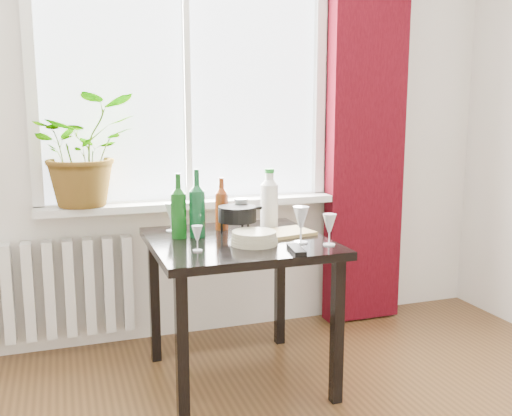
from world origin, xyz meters
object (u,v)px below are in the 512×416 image
object	(u,v)px
cleaning_bottle	(269,198)
tv_remote	(296,249)
radiator	(60,289)
cutting_board	(281,233)
wine_bottle_right	(197,203)
wineglass_front_left	(197,238)
table	(238,257)
bottle_amber	(222,203)
wineglass_back_left	(171,217)
wineglass_front_right	(301,224)
wine_bottle_left	(179,205)
potted_plant	(84,150)
wineglass_far_right	(329,229)
plate_stack	(254,238)
fondue_pot	(237,221)
wineglass_back_center	(241,215)

from	to	relation	value
cleaning_bottle	tv_remote	world-z (taller)	cleaning_bottle
radiator	cutting_board	distance (m)	1.30
wine_bottle_right	wineglass_front_left	xyz separation A→B (m)	(-0.07, -0.29, -0.11)
table	bottle_amber	distance (m)	0.33
table	wineglass_back_left	size ratio (longest dim) A/B	5.57
wineglass_front_left	cutting_board	distance (m)	0.52
bottle_amber	wineglass_front_right	distance (m)	0.50
wine_bottle_left	wine_bottle_right	xyz separation A→B (m)	(0.09, -0.01, 0.01)
radiator	table	size ratio (longest dim) A/B	0.94
tv_remote	table	bearing A→B (deg)	127.25
radiator	bottle_amber	bearing A→B (deg)	-25.27
potted_plant	wineglass_back_left	distance (m)	0.62
table	cleaning_bottle	distance (m)	0.39
potted_plant	tv_remote	world-z (taller)	potted_plant
tv_remote	wineglass_back_left	bearing A→B (deg)	136.13
wineglass_far_right	cutting_board	distance (m)	0.32
wineglass_back_left	plate_stack	xyz separation A→B (m)	(0.31, -0.41, -0.05)
wineglass_far_right	table	bearing A→B (deg)	143.47
cleaning_bottle	fondue_pot	world-z (taller)	cleaning_bottle
table	cutting_board	distance (m)	0.25
wineglass_front_right	wineglass_far_right	bearing A→B (deg)	-39.73
table	cleaning_bottle	world-z (taller)	cleaning_bottle
fondue_pot	tv_remote	xyz separation A→B (m)	(0.15, -0.40, -0.07)
wine_bottle_right	wineglass_back_left	distance (m)	0.22
wineglass_far_right	cutting_board	bearing A→B (deg)	114.58
plate_stack	wine_bottle_left	bearing A→B (deg)	140.39
wine_bottle_left	wine_bottle_right	size ratio (longest dim) A/B	0.94
radiator	plate_stack	size ratio (longest dim) A/B	3.55
tv_remote	wineglass_back_center	bearing A→B (deg)	112.12
wine_bottle_right	plate_stack	xyz separation A→B (m)	(0.22, -0.25, -0.14)
plate_stack	bottle_amber	bearing A→B (deg)	98.23
wineglass_front_right	fondue_pot	world-z (taller)	wineglass_front_right
potted_plant	tv_remote	xyz separation A→B (m)	(0.85, -0.93, -0.40)
radiator	fondue_pot	distance (m)	1.12
radiator	wineglass_back_left	xyz separation A→B (m)	(0.57, -0.35, 0.44)
wine_bottle_right	wineglass_far_right	bearing A→B (deg)	-35.02
wineglass_front_left	wineglass_front_right	bearing A→B (deg)	-0.49
bottle_amber	wineglass_far_right	bearing A→B (deg)	-53.10
wineglass_back_left	cutting_board	bearing A→B (deg)	-27.31
wineglass_back_center	fondue_pot	size ratio (longest dim) A/B	0.81
radiator	potted_plant	xyz separation A→B (m)	(0.17, -0.02, 0.77)
potted_plant	wineglass_back_left	world-z (taller)	potted_plant
cleaning_bottle	fondue_pot	size ratio (longest dim) A/B	1.50
potted_plant	wineglass_far_right	bearing A→B (deg)	-40.02
fondue_pot	wineglass_front_right	bearing A→B (deg)	-43.22
wineglass_back_center	wineglass_back_left	world-z (taller)	wineglass_back_center
bottle_amber	plate_stack	distance (m)	0.39
cleaning_bottle	plate_stack	bearing A→B (deg)	-121.28
wine_bottle_right	wineglass_far_right	xyz separation A→B (m)	(0.54, -0.38, -0.10)
cleaning_bottle	tv_remote	xyz separation A→B (m)	(-0.06, -0.51, -0.16)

